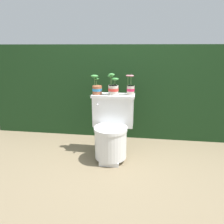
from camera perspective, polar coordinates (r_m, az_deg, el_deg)
The scene contains 6 objects.
ground_plane at distance 2.68m, azimuth 1.18°, elevation -12.14°, with size 12.00×12.00×0.00m, color #75664C.
hedge_backdrop at distance 3.44m, azimuth 3.32°, elevation 6.10°, with size 3.92×0.74×1.32m.
toilet at distance 2.58m, azimuth -0.06°, elevation -4.53°, with size 0.51×0.52×0.75m.
potted_plant_left at distance 2.61m, azimuth -3.98°, elevation 6.25°, with size 0.13×0.12×0.23m.
potted_plant_midleft at distance 2.56m, azimuth 0.34°, elevation 6.32°, with size 0.13×0.12×0.25m.
potted_plant_middle at distance 2.58m, azimuth 4.88°, elevation 6.10°, with size 0.10×0.09×0.23m.
Camera 1 is at (0.27, -2.33, 1.30)m, focal length 35.00 mm.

